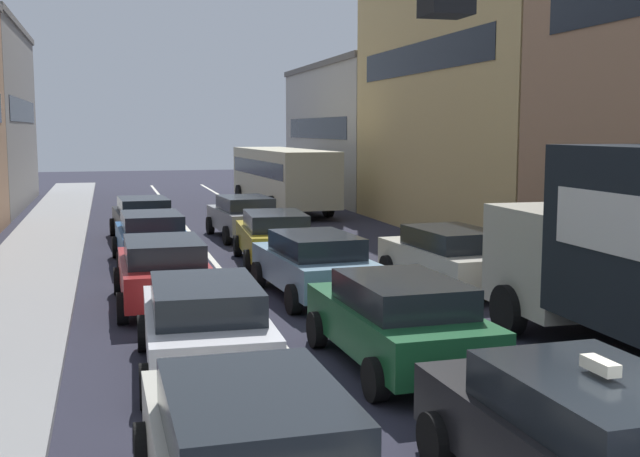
# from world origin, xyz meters

# --- Properties ---
(sidewalk_left) EXTENTS (2.60, 64.00, 0.14)m
(sidewalk_left) POSITION_xyz_m (-6.70, 20.00, 0.07)
(sidewalk_left) COLOR gray
(sidewalk_left) RESTS_ON ground
(lane_stripe_left) EXTENTS (0.16, 60.00, 0.01)m
(lane_stripe_left) POSITION_xyz_m (-1.70, 20.00, 0.01)
(lane_stripe_left) COLOR silver
(lane_stripe_left) RESTS_ON ground
(lane_stripe_right) EXTENTS (0.16, 60.00, 0.01)m
(lane_stripe_right) POSITION_xyz_m (1.70, 20.00, 0.01)
(lane_stripe_right) COLOR silver
(lane_stripe_right) RESTS_ON ground
(building_row_right) EXTENTS (7.20, 43.90, 12.58)m
(building_row_right) POSITION_xyz_m (9.90, 19.59, 5.57)
(building_row_right) COLOR #B2ADA3
(building_row_right) RESTS_ON ground
(traffic_light_pole) EXTENTS (3.58, 0.38, 5.50)m
(traffic_light_pole) POSITION_xyz_m (-4.45, -0.45, 3.82)
(traffic_light_pole) COLOR #2D2D33
(traffic_light_pole) RESTS_ON ground
(taxi_centre_lane_front) EXTENTS (2.13, 4.34, 1.66)m
(taxi_centre_lane_front) POSITION_xyz_m (-0.15, 1.37, 0.80)
(taxi_centre_lane_front) COLOR black
(taxi_centre_lane_front) RESTS_ON ground
(sedan_left_lane_front) EXTENTS (2.09, 4.31, 1.49)m
(sedan_left_lane_front) POSITION_xyz_m (-3.39, 1.89, 0.80)
(sedan_left_lane_front) COLOR beige
(sedan_left_lane_front) RESTS_ON ground
(sedan_centre_lane_second) EXTENTS (2.16, 4.35, 1.49)m
(sedan_centre_lane_second) POSITION_xyz_m (-0.17, 6.54, 0.80)
(sedan_centre_lane_second) COLOR #19592D
(sedan_centre_lane_second) RESTS_ON ground
(wagon_left_lane_second) EXTENTS (2.17, 4.35, 1.49)m
(wagon_left_lane_second) POSITION_xyz_m (-3.21, 7.03, 0.80)
(wagon_left_lane_second) COLOR silver
(wagon_left_lane_second) RESTS_ON ground
(hatchback_centre_lane_third) EXTENTS (2.28, 4.41, 1.49)m
(hatchback_centre_lane_third) POSITION_xyz_m (-0.13, 12.05, 0.80)
(hatchback_centre_lane_third) COLOR #759EB7
(hatchback_centre_lane_third) RESTS_ON ground
(sedan_left_lane_third) EXTENTS (2.09, 4.32, 1.49)m
(sedan_left_lane_third) POSITION_xyz_m (-3.50, 12.06, 0.80)
(sedan_left_lane_third) COLOR #A51E1E
(sedan_left_lane_third) RESTS_ON ground
(coupe_centre_lane_fourth) EXTENTS (2.28, 4.40, 1.49)m
(coupe_centre_lane_fourth) POSITION_xyz_m (-0.04, 16.85, 0.80)
(coupe_centre_lane_fourth) COLOR #B29319
(coupe_centre_lane_fourth) RESTS_ON ground
(sedan_left_lane_fourth) EXTENTS (2.18, 4.36, 1.49)m
(sedan_left_lane_fourth) POSITION_xyz_m (-3.45, 17.56, 0.80)
(sedan_left_lane_fourth) COLOR #194C8C
(sedan_left_lane_fourth) RESTS_ON ground
(sedan_centre_lane_fifth) EXTENTS (2.30, 4.41, 1.49)m
(sedan_centre_lane_fifth) POSITION_xyz_m (0.01, 22.30, 0.80)
(sedan_centre_lane_fifth) COLOR gray
(sedan_centre_lane_fifth) RESTS_ON ground
(sedan_left_lane_fifth) EXTENTS (2.26, 4.40, 1.49)m
(sedan_left_lane_fifth) POSITION_xyz_m (-3.45, 22.70, 0.80)
(sedan_left_lane_fifth) COLOR black
(sedan_left_lane_fifth) RESTS_ON ground
(sedan_right_lane_behind_truck) EXTENTS (2.30, 4.41, 1.49)m
(sedan_right_lane_behind_truck) POSITION_xyz_m (3.25, 12.18, 0.80)
(sedan_right_lane_behind_truck) COLOR beige
(sedan_right_lane_behind_truck) RESTS_ON ground
(bus_mid_queue_primary) EXTENTS (3.13, 10.60, 2.90)m
(bus_mid_queue_primary) POSITION_xyz_m (3.33, 31.20, 1.76)
(bus_mid_queue_primary) COLOR #BFB793
(bus_mid_queue_primary) RESTS_ON ground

